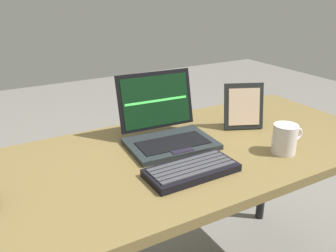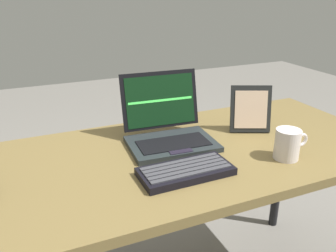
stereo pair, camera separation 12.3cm
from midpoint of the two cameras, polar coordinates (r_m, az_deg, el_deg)
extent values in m
cube|color=brown|center=(1.25, 3.23, -5.25)|extent=(1.68, 0.70, 0.03)
cylinder|color=black|center=(2.05, 19.24, -6.73)|extent=(0.05, 0.05, 0.71)
cube|color=black|center=(1.29, 3.36, -2.97)|extent=(0.33, 0.24, 0.02)
cube|color=black|center=(1.28, 3.65, -2.81)|extent=(0.26, 0.14, 0.00)
cube|color=black|center=(1.22, 4.94, -4.10)|extent=(0.08, 0.04, 0.00)
cube|color=black|center=(1.36, 1.31, 4.21)|extent=(0.31, 0.08, 0.21)
cube|color=black|center=(1.35, 1.40, 4.09)|extent=(0.27, 0.07, 0.19)
cube|color=#4CF259|center=(1.35, 1.41, 4.10)|extent=(0.26, 0.02, 0.01)
cube|color=black|center=(1.11, 6.08, -7.38)|extent=(0.29, 0.14, 0.02)
cube|color=#38383D|center=(1.07, 7.26, -7.73)|extent=(0.27, 0.02, 0.00)
cube|color=#38383D|center=(1.09, 6.68, -7.23)|extent=(0.27, 0.02, 0.00)
cube|color=#38383D|center=(1.10, 6.11, -6.74)|extent=(0.27, 0.02, 0.00)
cube|color=#38383D|center=(1.12, 5.57, -6.27)|extent=(0.27, 0.02, 0.00)
cube|color=#38383D|center=(1.14, 5.04, -5.81)|extent=(0.27, 0.02, 0.00)
cube|color=black|center=(1.45, 15.59, 2.61)|extent=(0.17, 0.11, 0.18)
cube|color=#CEAF92|center=(1.44, 15.66, 2.52)|extent=(0.13, 0.08, 0.15)
cube|color=black|center=(1.50, 15.01, 0.12)|extent=(0.02, 0.02, 0.03)
cylinder|color=silver|center=(1.27, 21.35, -2.82)|extent=(0.08, 0.08, 0.10)
torus|color=silver|center=(1.31, 23.30, -2.12)|extent=(0.05, 0.01, 0.05)
camera|label=1|loc=(0.06, -87.14, 1.15)|focal=37.78mm
camera|label=2|loc=(0.06, 92.86, -1.15)|focal=37.78mm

